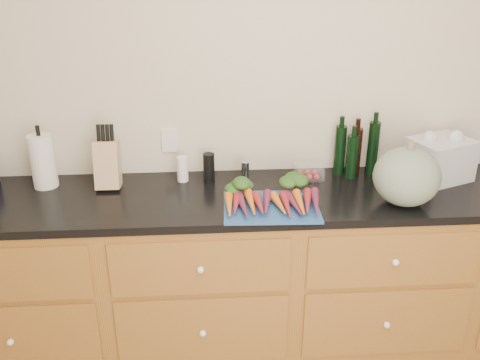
{
  "coord_description": "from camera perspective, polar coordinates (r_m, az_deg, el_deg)",
  "views": [
    {
      "loc": [
        -0.41,
        -1.06,
        2.07
      ],
      "look_at": [
        -0.26,
        1.2,
        1.06
      ],
      "focal_mm": 40.0,
      "sensor_mm": 36.0,
      "label": 1
    }
  ],
  "objects": [
    {
      "name": "grinder_pepper",
      "position": [
        2.75,
        -3.34,
        1.39
      ],
      "size": [
        0.06,
        0.06,
        0.15
      ],
      "primitive_type": "cylinder",
      "color": "black",
      "rests_on": "countertop"
    },
    {
      "name": "squash",
      "position": [
        2.59,
        17.35,
        0.36
      ],
      "size": [
        0.31,
        0.31,
        0.28
      ],
      "primitive_type": "ellipsoid",
      "color": "#5C6E5C",
      "rests_on": "countertop"
    },
    {
      "name": "canister_chrome",
      "position": [
        2.77,
        0.57,
        1.03
      ],
      "size": [
        0.04,
        0.04,
        0.1
      ],
      "primitive_type": "cylinder",
      "color": "silver",
      "rests_on": "countertop"
    },
    {
      "name": "cabinets",
      "position": [
        2.89,
        5.02,
        -10.15
      ],
      "size": [
        3.6,
        0.64,
        0.9
      ],
      "color": "brown",
      "rests_on": "ground"
    },
    {
      "name": "grocery_bag",
      "position": [
        2.94,
        20.5,
        2.09
      ],
      "size": [
        0.36,
        0.33,
        0.22
      ],
      "primitive_type": null,
      "rotation": [
        0.0,
        0.0,
        0.38
      ],
      "color": "silver",
      "rests_on": "countertop"
    },
    {
      "name": "cutting_board",
      "position": [
        2.49,
        3.33,
        -2.87
      ],
      "size": [
        0.45,
        0.35,
        0.01
      ],
      "primitive_type": "cube",
      "rotation": [
        0.0,
        0.0,
        -0.04
      ],
      "color": "#214D8E",
      "rests_on": "countertop"
    },
    {
      "name": "knife_block",
      "position": [
        2.74,
        -13.94,
        1.64
      ],
      "size": [
        0.12,
        0.12,
        0.24
      ],
      "primitive_type": "cube",
      "color": "tan",
      "rests_on": "countertop"
    },
    {
      "name": "paper_towel",
      "position": [
        2.83,
        -20.3,
        1.89
      ],
      "size": [
        0.12,
        0.12,
        0.27
      ],
      "primitive_type": "cylinder",
      "color": "white",
      "rests_on": "countertop"
    },
    {
      "name": "tomato_box",
      "position": [
        2.81,
        7.34,
        0.85
      ],
      "size": [
        0.14,
        0.12,
        0.07
      ],
      "primitive_type": "cube",
      "color": "white",
      "rests_on": "countertop"
    },
    {
      "name": "bottles",
      "position": [
        2.87,
        12.22,
        3.03
      ],
      "size": [
        0.23,
        0.12,
        0.28
      ],
      "color": "black",
      "rests_on": "countertop"
    },
    {
      "name": "grinder_salt",
      "position": [
        2.76,
        -6.15,
        1.17
      ],
      "size": [
        0.06,
        0.06,
        0.13
      ],
      "primitive_type": "cylinder",
      "color": "white",
      "rests_on": "countertop"
    },
    {
      "name": "wall_back",
      "position": [
        2.83,
        4.64,
        8.12
      ],
      "size": [
        4.1,
        0.05,
        2.6
      ],
      "primitive_type": "cube",
      "color": "beige",
      "rests_on": "ground"
    },
    {
      "name": "carrots",
      "position": [
        2.52,
        3.23,
        -1.8
      ],
      "size": [
        0.43,
        0.32,
        0.06
      ],
      "color": "orange",
      "rests_on": "cutting_board"
    },
    {
      "name": "countertop",
      "position": [
        2.66,
        5.36,
        -1.72
      ],
      "size": [
        3.64,
        0.62,
        0.04
      ],
      "primitive_type": "cube",
      "color": "black",
      "rests_on": "cabinets"
    }
  ]
}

